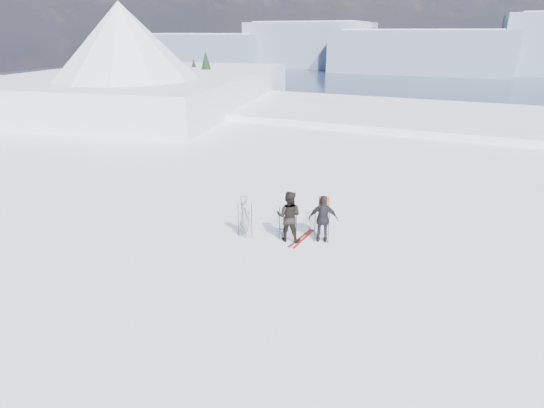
{
  "coord_description": "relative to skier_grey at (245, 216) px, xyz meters",
  "views": [
    {
      "loc": [
        3.38,
        -9.58,
        7.05
      ],
      "look_at": [
        -2.14,
        3.0,
        1.44
      ],
      "focal_mm": 28.0,
      "sensor_mm": 36.0,
      "label": 1
    }
  ],
  "objects": [
    {
      "name": "lake_basin",
      "position": [
        3.2,
        27.05,
        -7.31
      ],
      "size": [
        820.0,
        820.0,
        71.62
      ],
      "color": "white",
      "rests_on": "ground"
    },
    {
      "name": "ski_poles",
      "position": [
        1.44,
        0.29,
        -0.15
      ],
      "size": [
        3.24,
        0.75,
        1.35
      ],
      "color": "black",
      "rests_on": "ground"
    },
    {
      "name": "skis_loose",
      "position": [
        2.0,
        0.65,
        -0.79
      ],
      "size": [
        0.44,
        1.7,
        0.03
      ],
      "color": "black",
      "rests_on": "ground"
    },
    {
      "name": "skier_dark",
      "position": [
        1.58,
        0.36,
        0.14
      ],
      "size": [
        1.01,
        0.84,
        1.89
      ],
      "primitive_type": "imported",
      "rotation": [
        0.0,
        0.0,
        3.29
      ],
      "color": "black",
      "rests_on": "ground"
    },
    {
      "name": "skier_grey",
      "position": [
        0.0,
        0.0,
        0.0
      ],
      "size": [
        0.7,
        0.67,
        1.61
      ],
      "primitive_type": "imported",
      "rotation": [
        0.0,
        0.0,
        2.48
      ],
      "color": "gray",
      "rests_on": "ground"
    },
    {
      "name": "near_ridge",
      "position": [
        -23.36,
        26.4,
        -4.29
      ],
      "size": [
        31.37,
        35.68,
        25.62
      ],
      "color": "white",
      "rests_on": "ground"
    },
    {
      "name": "skier_pack",
      "position": [
        2.74,
        0.77,
        0.07
      ],
      "size": [
        1.11,
        0.71,
        1.76
      ],
      "primitive_type": "imported",
      "rotation": [
        0.0,
        0.0,
        3.43
      ],
      "color": "black",
      "rests_on": "ground"
    },
    {
      "name": "backpack",
      "position": [
        2.66,
        1.01,
        1.21
      ],
      "size": [
        0.42,
        0.31,
        0.51
      ],
      "primitive_type": "cube",
      "rotation": [
        0.0,
        0.0,
        3.43
      ],
      "color": "#DE4E14",
      "rests_on": "skier_pack"
    },
    {
      "name": "far_mountain_range",
      "position": [
        32.8,
        451.84,
        -8.0
      ],
      "size": [
        770.0,
        110.0,
        53.0
      ],
      "color": "slate",
      "rests_on": "ground"
    }
  ]
}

